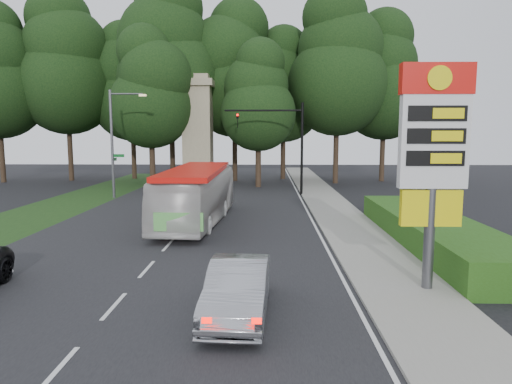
{
  "coord_description": "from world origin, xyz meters",
  "views": [
    {
      "loc": [
        4.26,
        -11.65,
        4.82
      ],
      "look_at": [
        3.78,
        8.76,
        2.2
      ],
      "focal_mm": 32.0,
      "sensor_mm": 36.0,
      "label": 1
    }
  ],
  "objects_px": {
    "gas_station_pylon": "(434,146)",
    "transit_bus": "(197,196)",
    "sedan_silver": "(238,289)",
    "streetlight_signs": "(115,139)",
    "monument": "(198,131)",
    "traffic_signal_mast": "(285,136)"
  },
  "relations": [
    {
      "from": "transit_bus",
      "to": "sedan_silver",
      "type": "height_order",
      "value": "transit_bus"
    },
    {
      "from": "gas_station_pylon",
      "to": "traffic_signal_mast",
      "type": "height_order",
      "value": "traffic_signal_mast"
    },
    {
      "from": "monument",
      "to": "sedan_silver",
      "type": "height_order",
      "value": "monument"
    },
    {
      "from": "sedan_silver",
      "to": "gas_station_pylon",
      "type": "bearing_deg",
      "value": 21.89
    },
    {
      "from": "traffic_signal_mast",
      "to": "streetlight_signs",
      "type": "height_order",
      "value": "streetlight_signs"
    },
    {
      "from": "gas_station_pylon",
      "to": "traffic_signal_mast",
      "type": "xyz_separation_m",
      "value": [
        -3.52,
        22.0,
        0.22
      ]
    },
    {
      "from": "gas_station_pylon",
      "to": "transit_bus",
      "type": "distance_m",
      "value": 14.07
    },
    {
      "from": "streetlight_signs",
      "to": "transit_bus",
      "type": "height_order",
      "value": "streetlight_signs"
    },
    {
      "from": "monument",
      "to": "transit_bus",
      "type": "bearing_deg",
      "value": -81.8
    },
    {
      "from": "traffic_signal_mast",
      "to": "transit_bus",
      "type": "bearing_deg",
      "value": -114.53
    },
    {
      "from": "monument",
      "to": "traffic_signal_mast",
      "type": "bearing_deg",
      "value": -38.0
    },
    {
      "from": "streetlight_signs",
      "to": "sedan_silver",
      "type": "relative_size",
      "value": 1.81
    },
    {
      "from": "traffic_signal_mast",
      "to": "transit_bus",
      "type": "relative_size",
      "value": 0.67
    },
    {
      "from": "streetlight_signs",
      "to": "monument",
      "type": "xyz_separation_m",
      "value": [
        4.99,
        7.99,
        0.67
      ]
    },
    {
      "from": "gas_station_pylon",
      "to": "sedan_silver",
      "type": "bearing_deg",
      "value": -160.7
    },
    {
      "from": "traffic_signal_mast",
      "to": "monument",
      "type": "distance_m",
      "value": 9.76
    },
    {
      "from": "transit_bus",
      "to": "monument",
      "type": "bearing_deg",
      "value": 101.71
    },
    {
      "from": "gas_station_pylon",
      "to": "traffic_signal_mast",
      "type": "relative_size",
      "value": 0.95
    },
    {
      "from": "gas_station_pylon",
      "to": "monument",
      "type": "bearing_deg",
      "value": 111.8
    },
    {
      "from": "sedan_silver",
      "to": "transit_bus",
      "type": "bearing_deg",
      "value": 106.0
    },
    {
      "from": "gas_station_pylon",
      "to": "sedan_silver",
      "type": "distance_m",
      "value": 7.08
    },
    {
      "from": "gas_station_pylon",
      "to": "monument",
      "type": "relative_size",
      "value": 0.68
    }
  ]
}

